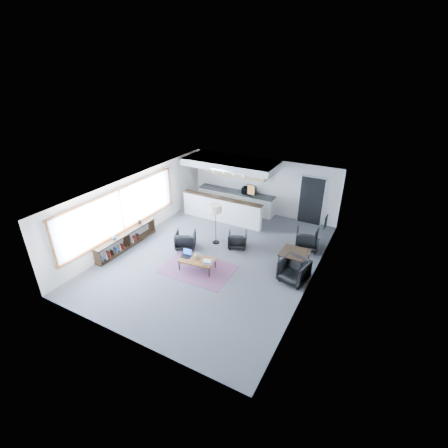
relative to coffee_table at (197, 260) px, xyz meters
The scene contains 21 objects.
room 1.37m from the coffee_table, 83.48° to the left, with size 7.02×9.02×2.62m.
window 3.52m from the coffee_table, behind, with size 0.10×5.95×1.66m.
console 3.19m from the coffee_table, behind, with size 0.35×3.00×0.80m.
kitchenette 4.93m from the coffee_table, 103.01° to the left, with size 4.20×1.96×2.60m.
doorway 5.97m from the coffee_table, 65.96° to the left, with size 1.10×0.12×2.15m.
track_light 3.88m from the coffee_table, 98.50° to the left, with size 1.60×0.07×0.15m.
wall_art_lower 4.02m from the coffee_table, 21.20° to the left, with size 0.03×0.38×0.48m.
wall_art_upper 4.62m from the coffee_table, 36.90° to the left, with size 0.03×0.34×0.44m.
kilim_rug 0.36m from the coffee_table, 82.87° to the left, with size 2.50×1.75×0.01m.
coffee_table is the anchor object (origin of this frame).
laptop 0.46m from the coffee_table, behind, with size 0.37×0.32×0.25m.
ceramic_pot 0.16m from the coffee_table, 115.11° to the left, with size 0.24×0.24×0.24m.
book_stack 0.43m from the coffee_table, ahead, with size 0.39×0.34×0.10m.
coaster 0.22m from the coffee_table, 55.85° to the right, with size 0.10×0.10×0.01m.
armchair_left 1.56m from the coffee_table, 139.20° to the left, with size 0.73×0.68×0.75m, color black.
armchair_right 2.09m from the coffee_table, 74.78° to the left, with size 0.68×0.63×0.69m, color black.
floor_lamp 2.20m from the coffee_table, 100.25° to the left, with size 0.61×0.61×1.63m.
dining_table 3.29m from the coffee_table, 26.71° to the left, with size 0.91×0.91×0.74m.
dining_chair_near 3.25m from the coffee_table, 16.61° to the left, with size 0.71×0.66×0.73m, color black.
dining_chair_far 4.30m from the coffee_table, 46.91° to the left, with size 0.71×0.66×0.73m, color black.
microwave 5.21m from the coffee_table, 94.93° to the left, with size 0.56×0.31×0.38m, color black.
Camera 1 is at (5.12, -8.76, 6.47)m, focal length 26.00 mm.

